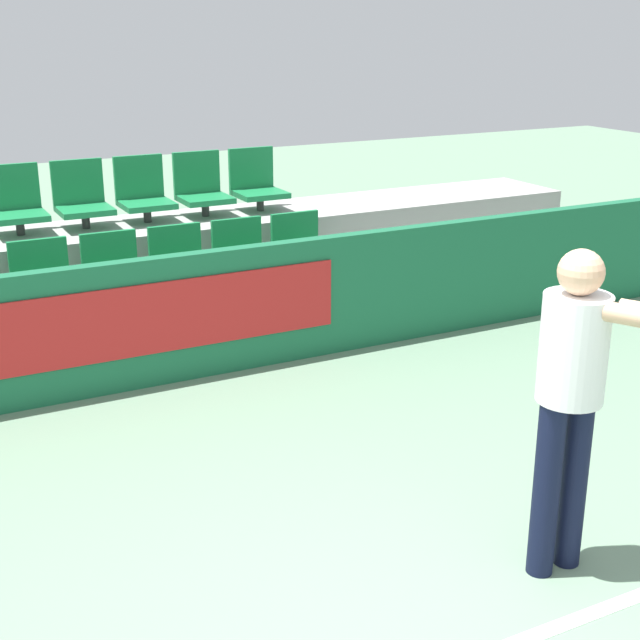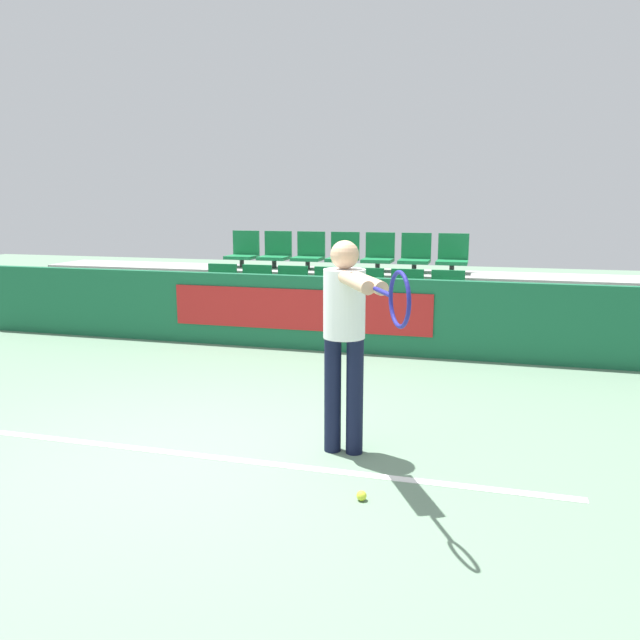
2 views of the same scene
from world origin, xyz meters
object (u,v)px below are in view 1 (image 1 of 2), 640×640
stadium_chair_3 (114,275)px  stadium_chair_10 (82,199)px  stadium_chair_13 (256,184)px  stadium_chair_6 (301,252)px  stadium_chair_4 (181,267)px  stadium_chair_5 (243,259)px  stadium_chair_2 (44,284)px  stadium_chair_12 (202,189)px  tennis_player (586,383)px  stadium_chair_9 (16,205)px  stadium_chair_11 (144,194)px

stadium_chair_3 → stadium_chair_10: 1.04m
stadium_chair_3 → stadium_chair_13: stadium_chair_13 is taller
stadium_chair_6 → stadium_chair_13: (0.00, 0.94, 0.44)m
stadium_chair_4 → stadium_chair_5: (0.54, 0.00, 0.00)m
stadium_chair_2 → stadium_chair_13: stadium_chair_13 is taller
stadium_chair_12 → tennis_player: size_ratio=0.35×
stadium_chair_5 → stadium_chair_10: bearing=139.0°
stadium_chair_5 → stadium_chair_9: bearing=149.9°
stadium_chair_6 → stadium_chair_11: size_ratio=1.00×
stadium_chair_4 → stadium_chair_10: stadium_chair_10 is taller
stadium_chair_2 → stadium_chair_12: 1.94m
stadium_chair_9 → stadium_chair_10: same height
stadium_chair_12 → stadium_chair_13: size_ratio=1.00×
stadium_chair_2 → stadium_chair_4: 1.09m
stadium_chair_10 → stadium_chair_13: (1.63, 0.00, 0.00)m
stadium_chair_5 → stadium_chair_11: size_ratio=1.00×
stadium_chair_13 → tennis_player: (-0.46, -4.88, -0.11)m
stadium_chair_2 → stadium_chair_13: bearing=23.5°
stadium_chair_3 → stadium_chair_10: bearing=90.0°
stadium_chair_4 → stadium_chair_10: (-0.54, 0.94, 0.44)m
stadium_chair_3 → stadium_chair_9: 1.17m
stadium_chair_4 → stadium_chair_6: size_ratio=1.00×
stadium_chair_11 → stadium_chair_13: same height
stadium_chair_5 → stadium_chair_12: stadium_chair_12 is taller
stadium_chair_4 → stadium_chair_9: bearing=139.0°
stadium_chair_5 → stadium_chair_9: stadium_chair_9 is taller
stadium_chair_9 → stadium_chair_4: bearing=-41.0°
stadium_chair_3 → stadium_chair_5: size_ratio=1.00×
stadium_chair_13 → stadium_chair_6: bearing=-90.0°
stadium_chair_6 → stadium_chair_2: bearing=180.0°
stadium_chair_2 → stadium_chair_13: size_ratio=1.00×
stadium_chair_6 → stadium_chair_11: bearing=139.0°
stadium_chair_11 → stadium_chair_13: 1.09m
stadium_chair_2 → tennis_player: bearing=-66.5°
stadium_chair_13 → stadium_chair_10: bearing=180.0°
stadium_chair_4 → stadium_chair_12: stadium_chair_12 is taller
stadium_chair_11 → stadium_chair_9: bearing=180.0°
stadium_chair_11 → stadium_chair_10: bearing=180.0°
stadium_chair_2 → stadium_chair_5: bearing=0.0°
stadium_chair_6 → tennis_player: (-0.46, -3.94, 0.33)m
tennis_player → stadium_chair_10: bearing=75.9°
stadium_chair_9 → tennis_player: size_ratio=0.35×
stadium_chair_2 → stadium_chair_5: same height
stadium_chair_4 → stadium_chair_9: 1.51m
stadium_chair_5 → stadium_chair_6: (0.54, 0.00, 0.00)m
stadium_chair_3 → stadium_chair_4: 0.54m
stadium_chair_9 → stadium_chair_10: bearing=0.0°
stadium_chair_13 → stadium_chair_2: bearing=-156.5°
stadium_chair_5 → stadium_chair_10: size_ratio=1.00×
stadium_chair_5 → stadium_chair_10: stadium_chair_10 is taller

